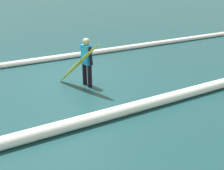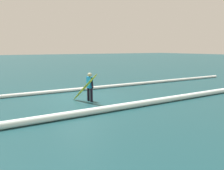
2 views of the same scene
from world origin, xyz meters
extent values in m
plane|color=#163E44|center=(0.00, 0.00, 0.00)|extent=(185.03, 185.03, 0.00)
cylinder|color=black|center=(-0.18, 0.90, 0.36)|extent=(0.14, 0.14, 0.71)
cylinder|color=black|center=(-0.13, 0.62, 0.36)|extent=(0.14, 0.14, 0.71)
cube|color=#198CD8|center=(-0.15, 0.76, 1.01)|extent=(0.25, 0.37, 0.60)
sphere|color=gray|center=(-0.15, 0.76, 1.42)|extent=(0.22, 0.22, 0.22)
cylinder|color=black|center=(-0.19, 0.97, 1.01)|extent=(0.09, 0.20, 0.55)
cylinder|color=black|center=(-0.12, 0.55, 1.01)|extent=(0.09, 0.24, 0.55)
ellipsoid|color=yellow|center=(0.16, 0.81, 0.78)|extent=(0.85, 1.75, 1.59)
ellipsoid|color=black|center=(0.16, 0.81, 0.78)|extent=(0.59, 1.37, 1.28)
cylinder|color=white|center=(-2.21, -2.29, 0.11)|extent=(25.37, 0.84, 0.21)
cylinder|color=white|center=(2.22, 3.03, 0.15)|extent=(21.74, 0.31, 0.29)
camera|label=1|loc=(3.39, 8.41, 3.42)|focal=45.71mm
camera|label=2|loc=(4.90, 11.43, 2.79)|focal=36.25mm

